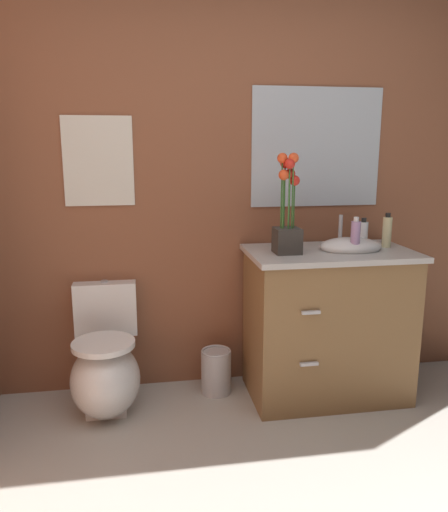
{
  "coord_description": "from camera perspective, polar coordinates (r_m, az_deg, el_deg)",
  "views": [
    {
      "loc": [
        -0.5,
        -1.25,
        1.46
      ],
      "look_at": [
        -0.05,
        1.37,
        0.88
      ],
      "focal_mm": 35.48,
      "sensor_mm": 36.0,
      "label": 1
    }
  ],
  "objects": [
    {
      "name": "flower_vase",
      "position": [
        2.79,
        7.17,
        4.3
      ],
      "size": [
        0.14,
        0.14,
        0.55
      ],
      "color": "#38332D",
      "rests_on": "vanity_cabinet"
    },
    {
      "name": "wall_mirror",
      "position": [
        3.15,
        10.4,
        11.93
      ],
      "size": [
        0.8,
        0.01,
        0.7
      ],
      "primitive_type": "cube",
      "color": "#B2BCC6"
    },
    {
      "name": "hand_wash_bottle",
      "position": [
        3.06,
        15.41,
        2.41
      ],
      "size": [
        0.05,
        0.05,
        0.17
      ],
      "color": "white",
      "rests_on": "vanity_cabinet"
    },
    {
      "name": "wall_poster",
      "position": [
        2.97,
        -13.98,
        10.32
      ],
      "size": [
        0.39,
        0.01,
        0.5
      ],
      "primitive_type": "cube",
      "color": "silver"
    },
    {
      "name": "toilet",
      "position": [
        2.97,
        -13.2,
        -12.26
      ],
      "size": [
        0.38,
        0.59,
        0.69
      ],
      "color": "white",
      "rests_on": "ground_plane"
    },
    {
      "name": "trash_bin",
      "position": [
        3.11,
        -0.89,
        -12.84
      ],
      "size": [
        0.18,
        0.18,
        0.27
      ],
      "color": "#B7B7BC",
      "rests_on": "ground_plane"
    },
    {
      "name": "vanity_cabinet",
      "position": [
        3.05,
        11.6,
        -7.28
      ],
      "size": [
        0.94,
        0.56,
        1.06
      ],
      "color": "brown",
      "rests_on": "ground_plane"
    },
    {
      "name": "wall_back",
      "position": [
        3.08,
        3.47,
        8.38
      ],
      "size": [
        4.2,
        0.05,
        2.5
      ],
      "primitive_type": "cube",
      "color": "brown",
      "rests_on": "ground_plane"
    },
    {
      "name": "lotion_bottle",
      "position": [
        2.89,
        14.59,
        2.15
      ],
      "size": [
        0.05,
        0.05,
        0.2
      ],
      "color": "#B28CBF",
      "rests_on": "vanity_cabinet"
    },
    {
      "name": "soap_bottle",
      "position": [
        3.1,
        17.9,
        2.65
      ],
      "size": [
        0.05,
        0.05,
        0.2
      ],
      "color": "beige",
      "rests_on": "vanity_cabinet"
    }
  ]
}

